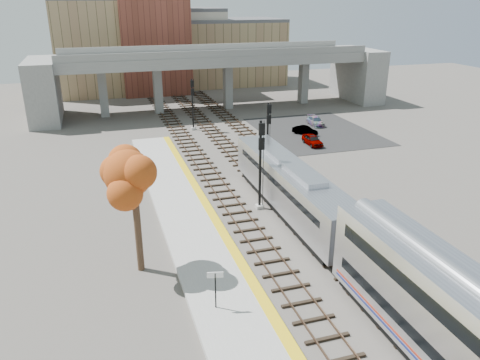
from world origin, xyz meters
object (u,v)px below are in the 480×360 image
object	(u,v)px
car_a	(312,140)
tree	(133,178)
locomotive	(291,187)
car_b	(305,131)
signal_mast_mid	(268,137)
car_c	(316,121)
signal_mast_far	(193,106)
signal_mast_near	(260,166)

from	to	relation	value
car_a	tree	bearing A→B (deg)	-135.92
locomotive	car_b	bearing A→B (deg)	62.22
signal_mast_mid	car_c	distance (m)	19.15
signal_mast_far	signal_mast_near	bearing A→B (deg)	-90.00
signal_mast_near	car_c	bearing A→B (deg)	54.78
tree	signal_mast_mid	bearing A→B (deg)	47.09
signal_mast_far	car_b	distance (m)	14.99
signal_mast_mid	car_a	size ratio (longest dim) A/B	1.87
car_c	signal_mast_mid	bearing A→B (deg)	-127.06
car_a	car_b	xyz separation A→B (m)	(1.06, 4.38, -0.08)
locomotive	car_b	world-z (taller)	locomotive
locomotive	car_c	xyz separation A→B (m)	(14.46, 24.93, -1.67)
car_a	car_c	distance (m)	9.52
signal_mast_near	car_a	world-z (taller)	signal_mast_near
locomotive	car_c	distance (m)	28.87
signal_mast_mid	car_c	size ratio (longest dim) A/B	1.76
signal_mast_mid	signal_mast_near	bearing A→B (deg)	-114.07
locomotive	signal_mast_mid	size ratio (longest dim) A/B	2.79
signal_mast_far	car_b	bearing A→B (deg)	-27.21
car_b	signal_mast_near	bearing A→B (deg)	-156.08
signal_mast_mid	tree	world-z (taller)	tree
signal_mast_near	car_c	size ratio (longest dim) A/B	1.94
signal_mast_far	signal_mast_mid	bearing A→B (deg)	-76.45
locomotive	signal_mast_near	world-z (taller)	signal_mast_near
car_b	car_c	bearing A→B (deg)	17.30
car_b	car_c	world-z (taller)	car_c
signal_mast_far	car_a	xyz separation A→B (m)	(12.06, -11.12, -2.61)
tree	car_a	size ratio (longest dim) A/B	2.35
signal_mast_near	car_b	xyz separation A→B (m)	(13.12, 19.45, -3.24)
locomotive	tree	size ratio (longest dim) A/B	2.23
signal_mast_near	signal_mast_far	world-z (taller)	signal_mast_near
signal_mast_far	car_a	distance (m)	16.61
signal_mast_mid	signal_mast_far	distance (m)	17.50
signal_mast_mid	car_a	xyz separation A→B (m)	(7.96, 5.89, -2.68)
locomotive	signal_mast_near	size ratio (longest dim) A/B	2.53
car_a	car_c	size ratio (longest dim) A/B	0.94
tree	signal_mast_far	bearing A→B (deg)	72.20
signal_mast_mid	signal_mast_far	xyz separation A→B (m)	(-4.10, 17.01, -0.08)
locomotive	tree	xyz separation A→B (m)	(-12.61, -5.07, 4.07)
signal_mast_near	car_b	bearing A→B (deg)	56.00
signal_mast_near	car_c	xyz separation A→B (m)	(16.56, 23.46, -3.22)
signal_mast_near	signal_mast_mid	xyz separation A→B (m)	(4.10, 9.18, -0.48)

